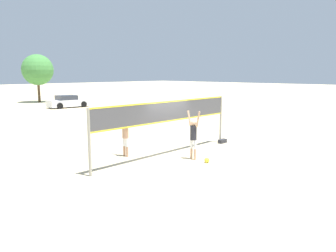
{
  "coord_description": "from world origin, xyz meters",
  "views": [
    {
      "loc": [
        -10.28,
        -9.89,
        3.68
      ],
      "look_at": [
        0.0,
        0.0,
        1.36
      ],
      "focal_mm": 35.0,
      "sensor_mm": 36.0,
      "label": 1
    }
  ],
  "objects_px": {
    "player_blocker": "(125,133)",
    "tree_left_cluster": "(38,70)",
    "player_spiker": "(193,134)",
    "volleyball": "(207,160)",
    "parked_car_mid": "(68,102)",
    "gear_bag": "(222,141)",
    "volleyball_net": "(168,115)"
  },
  "relations": [
    {
      "from": "gear_bag",
      "to": "volleyball",
      "type": "bearing_deg",
      "value": -154.43
    },
    {
      "from": "player_spiker",
      "to": "volleyball",
      "type": "distance_m",
      "value": 1.25
    },
    {
      "from": "player_spiker",
      "to": "volleyball",
      "type": "bearing_deg",
      "value": 177.84
    },
    {
      "from": "player_blocker",
      "to": "tree_left_cluster",
      "type": "bearing_deg",
      "value": 161.81
    },
    {
      "from": "player_blocker",
      "to": "parked_car_mid",
      "type": "distance_m",
      "value": 22.71
    },
    {
      "from": "volleyball_net",
      "to": "player_blocker",
      "type": "height_order",
      "value": "volleyball_net"
    },
    {
      "from": "player_blocker",
      "to": "tree_left_cluster",
      "type": "height_order",
      "value": "tree_left_cluster"
    },
    {
      "from": "volleyball_net",
      "to": "gear_bag",
      "type": "xyz_separation_m",
      "value": [
        3.96,
        -0.19,
        -1.73
      ]
    },
    {
      "from": "player_spiker",
      "to": "player_blocker",
      "type": "bearing_deg",
      "value": 34.26
    },
    {
      "from": "player_blocker",
      "to": "gear_bag",
      "type": "height_order",
      "value": "player_blocker"
    },
    {
      "from": "player_spiker",
      "to": "gear_bag",
      "type": "xyz_separation_m",
      "value": [
        3.63,
        0.99,
        -1.0
      ]
    },
    {
      "from": "player_blocker",
      "to": "gear_bag",
      "type": "relative_size",
      "value": 4.0
    },
    {
      "from": "volleyball_net",
      "to": "gear_bag",
      "type": "height_order",
      "value": "volleyball_net"
    },
    {
      "from": "player_blocker",
      "to": "gear_bag",
      "type": "distance_m",
      "value": 5.61
    },
    {
      "from": "player_spiker",
      "to": "tree_left_cluster",
      "type": "distance_m",
      "value": 32.78
    },
    {
      "from": "volleyball_net",
      "to": "volleyball",
      "type": "xyz_separation_m",
      "value": [
        0.3,
        -1.95,
        -1.72
      ]
    },
    {
      "from": "player_blocker",
      "to": "parked_car_mid",
      "type": "relative_size",
      "value": 0.46
    },
    {
      "from": "tree_left_cluster",
      "to": "gear_bag",
      "type": "bearing_deg",
      "value": -97.93
    },
    {
      "from": "volleyball_net",
      "to": "volleyball",
      "type": "distance_m",
      "value": 2.62
    },
    {
      "from": "parked_car_mid",
      "to": "player_spiker",
      "type": "bearing_deg",
      "value": -101.03
    },
    {
      "from": "player_spiker",
      "to": "tree_left_cluster",
      "type": "height_order",
      "value": "tree_left_cluster"
    },
    {
      "from": "player_spiker",
      "to": "tree_left_cluster",
      "type": "xyz_separation_m",
      "value": [
        7.91,
        31.68,
        2.94
      ]
    },
    {
      "from": "player_spiker",
      "to": "player_blocker",
      "type": "xyz_separation_m",
      "value": [
        -1.69,
        2.48,
        -0.03
      ]
    },
    {
      "from": "volleyball_net",
      "to": "player_spiker",
      "type": "height_order",
      "value": "volleyball_net"
    },
    {
      "from": "volleyball_net",
      "to": "parked_car_mid",
      "type": "relative_size",
      "value": 1.84
    },
    {
      "from": "volleyball_net",
      "to": "player_blocker",
      "type": "distance_m",
      "value": 2.03
    },
    {
      "from": "tree_left_cluster",
      "to": "volleyball",
      "type": "bearing_deg",
      "value": -103.74
    },
    {
      "from": "player_spiker",
      "to": "tree_left_cluster",
      "type": "relative_size",
      "value": 0.35
    },
    {
      "from": "volleyball",
      "to": "player_blocker",
      "type": "bearing_deg",
      "value": 117.14
    },
    {
      "from": "player_blocker",
      "to": "player_spiker",
      "type": "bearing_deg",
      "value": 34.26
    },
    {
      "from": "volleyball",
      "to": "gear_bag",
      "type": "height_order",
      "value": "volleyball"
    },
    {
      "from": "tree_left_cluster",
      "to": "volleyball_net",
      "type": "bearing_deg",
      "value": -105.11
    }
  ]
}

